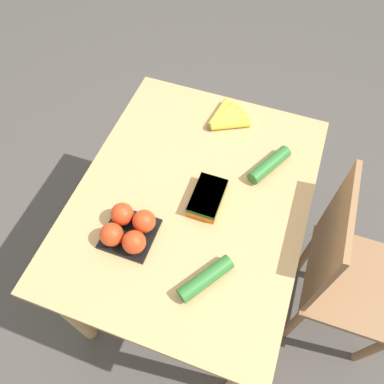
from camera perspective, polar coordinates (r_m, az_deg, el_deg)
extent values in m
plane|color=#4C4742|center=(2.07, 0.00, -11.74)|extent=(12.00, 12.00, 0.00)
cube|color=tan|center=(1.39, 0.00, -0.98)|extent=(1.07, 0.84, 0.03)
cylinder|color=tan|center=(2.04, -5.06, 7.22)|extent=(0.06, 0.06, 0.73)
cylinder|color=tan|center=(1.70, -17.96, -17.26)|extent=(0.06, 0.06, 0.73)
cylinder|color=tan|center=(1.95, 14.82, 1.48)|extent=(0.06, 0.06, 0.73)
cylinder|color=tan|center=(1.59, 7.21, -26.48)|extent=(0.06, 0.06, 0.73)
cube|color=#8E6642|center=(1.72, 23.63, -12.43)|extent=(0.43, 0.41, 0.03)
cube|color=#8E6642|center=(1.45, 20.09, -7.12)|extent=(0.39, 0.03, 0.50)
cylinder|color=#8E6642|center=(1.92, 25.73, -20.83)|extent=(0.04, 0.04, 0.42)
cylinder|color=#8E6642|center=(2.04, 26.49, -11.08)|extent=(0.04, 0.04, 0.42)
cylinder|color=#8E6642|center=(1.83, 15.25, -18.74)|extent=(0.04, 0.04, 0.42)
cylinder|color=#8E6642|center=(1.96, 17.17, -8.77)|extent=(0.04, 0.04, 0.42)
sphere|color=brown|center=(1.56, 2.88, 9.95)|extent=(0.03, 0.03, 0.03)
cylinder|color=yellow|center=(1.58, 5.87, 10.19)|extent=(0.10, 0.16, 0.03)
cylinder|color=yellow|center=(1.59, 5.66, 10.70)|extent=(0.13, 0.15, 0.03)
cylinder|color=yellow|center=(1.60, 5.29, 11.17)|extent=(0.15, 0.12, 0.03)
cylinder|color=yellow|center=(1.61, 4.79, 11.56)|extent=(0.16, 0.09, 0.03)
cylinder|color=yellow|center=(1.61, 4.19, 11.85)|extent=(0.17, 0.06, 0.03)
cube|color=black|center=(1.32, -9.45, -6.28)|extent=(0.17, 0.17, 0.01)
sphere|color=red|center=(1.31, -10.60, -3.33)|extent=(0.08, 0.08, 0.08)
sphere|color=red|center=(1.28, -12.16, -6.35)|extent=(0.08, 0.08, 0.08)
sphere|color=red|center=(1.28, -7.32, -4.44)|extent=(0.08, 0.08, 0.08)
sphere|color=red|center=(1.25, -8.82, -7.56)|extent=(0.08, 0.08, 0.08)
cube|color=orange|center=(1.35, 2.31, -0.98)|extent=(0.17, 0.10, 0.05)
cube|color=#19471E|center=(1.34, 2.34, -0.65)|extent=(0.17, 0.11, 0.02)
cylinder|color=#2D702D|center=(1.46, 11.71, 4.10)|extent=(0.20, 0.14, 0.05)
cylinder|color=#2D702D|center=(1.22, 2.09, -13.03)|extent=(0.19, 0.15, 0.05)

